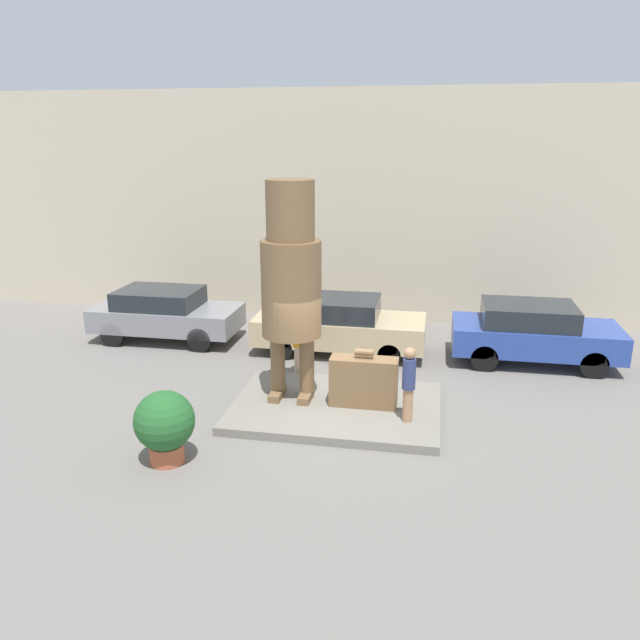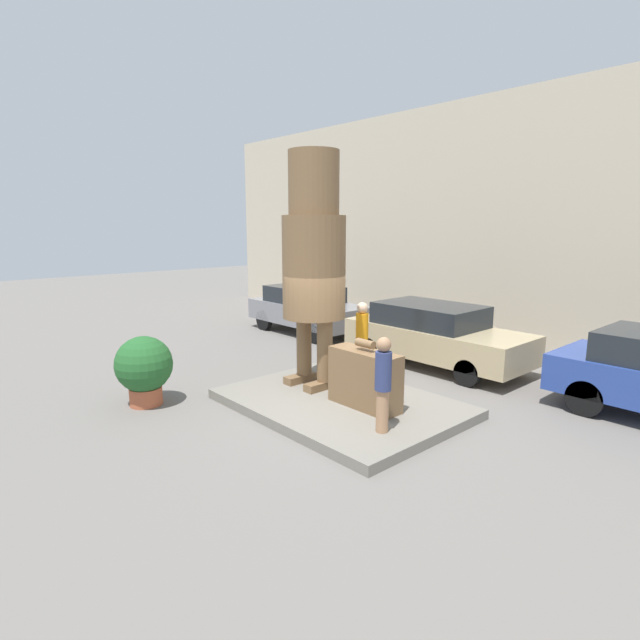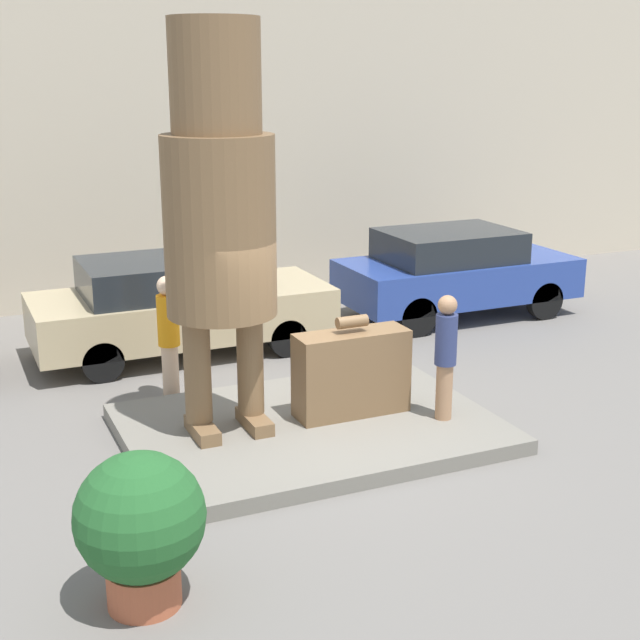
# 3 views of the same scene
# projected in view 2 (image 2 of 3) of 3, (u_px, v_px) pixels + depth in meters

# --- Properties ---
(ground_plane) EXTENTS (60.00, 60.00, 0.00)m
(ground_plane) POSITION_uv_depth(u_px,v_px,m) (340.00, 408.00, 9.71)
(ground_plane) COLOR slate
(pedestal) EXTENTS (4.46, 3.24, 0.19)m
(pedestal) POSITION_uv_depth(u_px,v_px,m) (340.00, 403.00, 9.69)
(pedestal) COLOR slate
(pedestal) RESTS_ON ground_plane
(building_backdrop) EXTENTS (28.00, 0.60, 7.19)m
(building_backdrop) POSITION_uv_depth(u_px,v_px,m) (534.00, 221.00, 13.98)
(building_backdrop) COLOR beige
(building_backdrop) RESTS_ON ground_plane
(statue_figure) EXTENTS (1.28, 1.28, 4.75)m
(statue_figure) POSITION_uv_depth(u_px,v_px,m) (314.00, 252.00, 10.03)
(statue_figure) COLOR brown
(statue_figure) RESTS_ON pedestal
(giant_suitcase) EXTENTS (1.44, 0.50, 1.28)m
(giant_suitcase) POSITION_uv_depth(u_px,v_px,m) (365.00, 378.00, 9.17)
(giant_suitcase) COLOR brown
(giant_suitcase) RESTS_ON pedestal
(tourist) EXTENTS (0.27, 0.27, 1.58)m
(tourist) POSITION_uv_depth(u_px,v_px,m) (383.00, 381.00, 7.99)
(tourist) COLOR #A87A56
(tourist) RESTS_ON pedestal
(parked_car_grey) EXTENTS (4.21, 1.89, 1.51)m
(parked_car_grey) POSITION_uv_depth(u_px,v_px,m) (307.00, 308.00, 16.38)
(parked_car_grey) COLOR gray
(parked_car_grey) RESTS_ON ground_plane
(parked_car_tan) EXTENTS (4.64, 1.87, 1.55)m
(parked_car_tan) POSITION_uv_depth(u_px,v_px,m) (434.00, 334.00, 12.52)
(parked_car_tan) COLOR tan
(parked_car_tan) RESTS_ON ground_plane
(planter_pot) EXTENTS (1.11, 1.11, 1.38)m
(planter_pot) POSITION_uv_depth(u_px,v_px,m) (144.00, 367.00, 9.75)
(planter_pot) COLOR #AD5638
(planter_pot) RESTS_ON ground_plane
(worker_hivis) EXTENTS (0.30, 0.30, 1.74)m
(worker_hivis) POSITION_uv_depth(u_px,v_px,m) (362.00, 335.00, 11.69)
(worker_hivis) COLOR beige
(worker_hivis) RESTS_ON ground_plane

